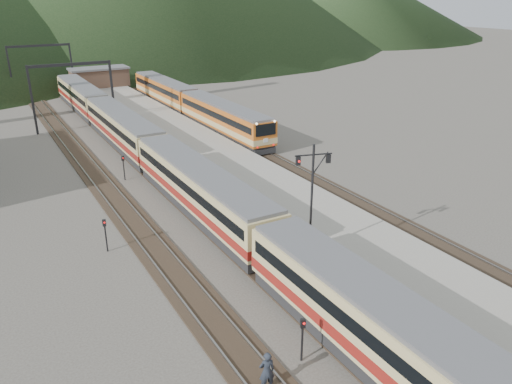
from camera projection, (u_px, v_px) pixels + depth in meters
track_main at (138, 158)px, 50.51m from camera, size 2.60×200.00×0.23m
track_far at (88, 166)px, 48.20m from camera, size 2.60×200.00×0.23m
track_second at (238, 142)px, 55.83m from camera, size 2.60×200.00×0.23m
platform at (197, 151)px, 51.33m from camera, size 8.00×100.00×1.00m
gantry_near at (72, 83)px, 59.20m from camera, size 9.55×0.25×8.00m
gantry_far at (41, 60)px, 79.31m from camera, size 9.55×0.25×8.00m
station_shed at (100, 77)px, 82.73m from camera, size 9.40×4.40×3.10m
main_train at (155, 153)px, 45.44m from camera, size 2.97×81.30×3.62m
second_train at (191, 104)px, 65.84m from camera, size 2.82×38.44×3.44m
signal_mast at (312, 189)px, 28.74m from camera, size 2.13×0.75×6.82m
short_signal_a at (302, 334)px, 22.35m from camera, size 0.25×0.21×2.27m
short_signal_b at (123, 165)px, 44.22m from camera, size 0.27×0.23×2.27m
short_signal_c at (105, 231)px, 31.95m from camera, size 0.26×0.21×2.27m
worker at (267, 371)px, 20.90m from camera, size 0.77×0.59×1.89m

